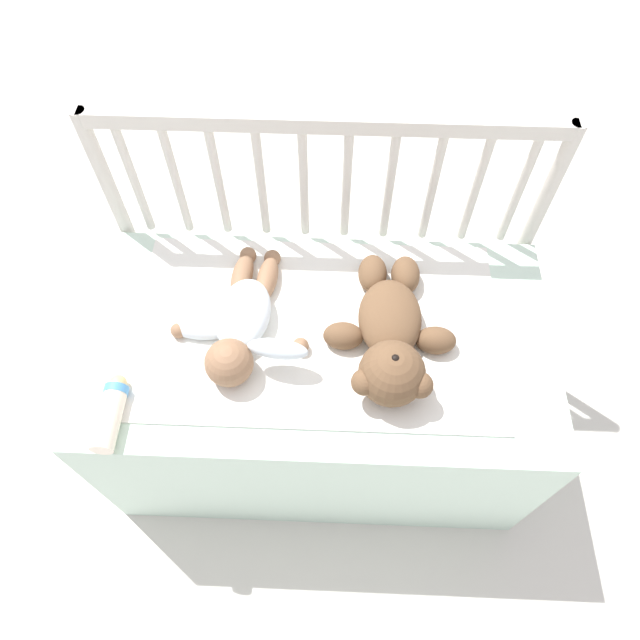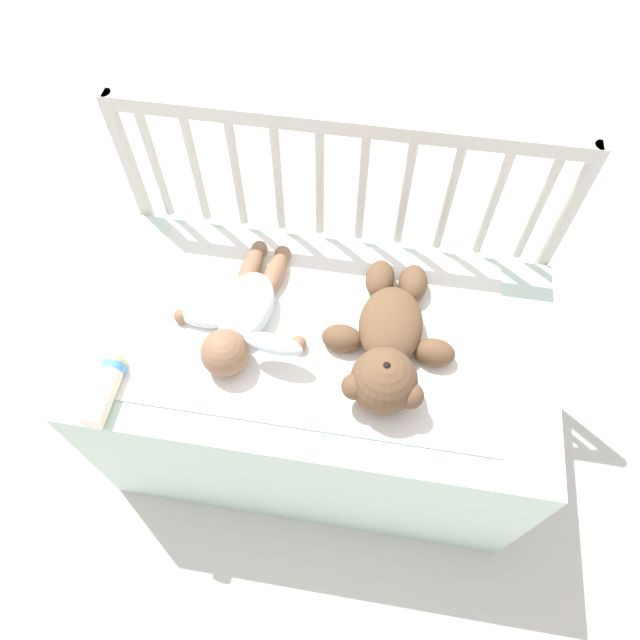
# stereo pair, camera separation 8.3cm
# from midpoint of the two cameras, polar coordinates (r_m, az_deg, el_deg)

# --- Properties ---
(ground_plane) EXTENTS (12.00, 12.00, 0.00)m
(ground_plane) POSITION_cam_midpoint_polar(r_m,az_deg,el_deg) (1.83, 1.28, -10.38)
(ground_plane) COLOR silver
(crib_mattress) EXTENTS (1.10, 0.60, 0.54)m
(crib_mattress) POSITION_cam_midpoint_polar(r_m,az_deg,el_deg) (1.58, 1.47, -6.74)
(crib_mattress) COLOR silver
(crib_mattress) RESTS_ON ground_plane
(crib_rail) EXTENTS (1.10, 0.04, 0.91)m
(crib_rail) POSITION_cam_midpoint_polar(r_m,az_deg,el_deg) (1.46, 3.68, 11.06)
(crib_rail) COLOR beige
(crib_rail) RESTS_ON ground_plane
(blanket) EXTENTS (0.86, 0.51, 0.01)m
(blanket) POSITION_cam_midpoint_polar(r_m,az_deg,el_deg) (1.35, 1.44, -0.78)
(blanket) COLOR white
(blanket) RESTS_ON crib_mattress
(teddy_bear) EXTENTS (0.30, 0.42, 0.15)m
(teddy_bear) POSITION_cam_midpoint_polar(r_m,az_deg,el_deg) (1.28, 8.70, -2.55)
(teddy_bear) COLOR brown
(teddy_bear) RESTS_ON crib_mattress
(baby) EXTENTS (0.34, 0.40, 0.11)m
(baby) POSITION_cam_midpoint_polar(r_m,az_deg,el_deg) (1.33, -5.97, 0.50)
(baby) COLOR white
(baby) RESTS_ON crib_mattress
(baby_bottle) EXTENTS (0.05, 0.17, 0.05)m
(baby_bottle) POSITION_cam_midpoint_polar(r_m,az_deg,el_deg) (1.32, -18.95, -6.57)
(baby_bottle) COLOR #F4E5CC
(baby_bottle) RESTS_ON crib_mattress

